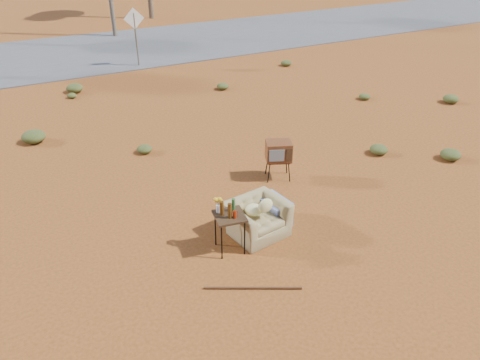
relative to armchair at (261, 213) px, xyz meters
name	(u,v)px	position (x,y,z in m)	size (l,w,h in m)	color
ground	(256,245)	(-0.27, -0.34, -0.41)	(140.00, 140.00, 0.00)	brown
highway	(84,53)	(-0.27, 14.66, -0.39)	(140.00, 7.00, 0.04)	#565659
armchair	(261,213)	(0.00, 0.00, 0.00)	(1.26, 0.92, 0.89)	#968251
tv_unit	(279,152)	(1.37, 1.59, 0.25)	(0.68, 0.62, 0.89)	black
side_table	(227,213)	(-0.78, -0.19, 0.35)	(0.59, 0.59, 1.03)	#352513
rusty_bar	(253,288)	(-0.88, -1.30, -0.39)	(0.04, 0.04, 1.57)	#502815
road_sign	(135,27)	(1.23, 11.66, 1.09)	(0.78, 0.06, 2.19)	brown
scrub_patch	(139,152)	(-1.10, 4.07, -0.28)	(17.49, 8.07, 0.33)	#485223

